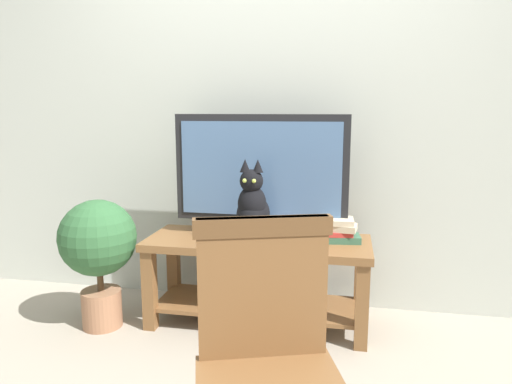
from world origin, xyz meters
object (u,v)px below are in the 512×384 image
object	(u,v)px
tv	(261,173)
wooden_chair	(268,352)
cat	(253,207)
tv_stand	(258,266)
media_box	(253,239)
potted_plant	(98,247)
book_stack	(338,230)

from	to	relation	value
tv	wooden_chair	xyz separation A→B (m)	(0.28, -1.36, -0.36)
cat	tv_stand	bearing A→B (deg)	84.45
media_box	potted_plant	distance (m)	0.89
media_box	potted_plant	bearing A→B (deg)	-171.10
tv_stand	wooden_chair	world-z (taller)	wooden_chair
cat	potted_plant	world-z (taller)	cat
tv_stand	cat	xyz separation A→B (m)	(-0.01, -0.09, 0.37)
book_stack	potted_plant	world-z (taller)	potted_plant
cat	book_stack	size ratio (longest dim) A/B	1.64
tv_stand	potted_plant	size ratio (longest dim) A/B	1.71
tv_stand	media_box	size ratio (longest dim) A/B	2.95
cat	book_stack	world-z (taller)	cat
cat	potted_plant	bearing A→B (deg)	-172.21
tv	book_stack	xyz separation A→B (m)	(0.45, -0.04, -0.31)
tv	potted_plant	world-z (taller)	tv
potted_plant	media_box	bearing A→B (deg)	8.90
cat	potted_plant	distance (m)	0.92
tv	media_box	size ratio (longest dim) A/B	2.33
wooden_chair	tv_stand	bearing A→B (deg)	102.27
tv_stand	tv	size ratio (longest dim) A/B	1.27
tv_stand	potted_plant	xyz separation A→B (m)	(-0.89, -0.21, 0.13)
wooden_chair	potted_plant	distance (m)	1.57
tv	potted_plant	size ratio (longest dim) A/B	1.35
potted_plant	tv_stand	bearing A→B (deg)	13.61
media_box	cat	bearing A→B (deg)	-86.06
tv	wooden_chair	size ratio (longest dim) A/B	1.10
media_box	book_stack	xyz separation A→B (m)	(0.47, 0.13, 0.04)
media_box	wooden_chair	xyz separation A→B (m)	(0.29, -1.19, -0.01)
media_box	tv	bearing A→B (deg)	86.43
tv	media_box	world-z (taller)	tv
tv	cat	size ratio (longest dim) A/B	2.38
tv_stand	potted_plant	world-z (taller)	potted_plant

